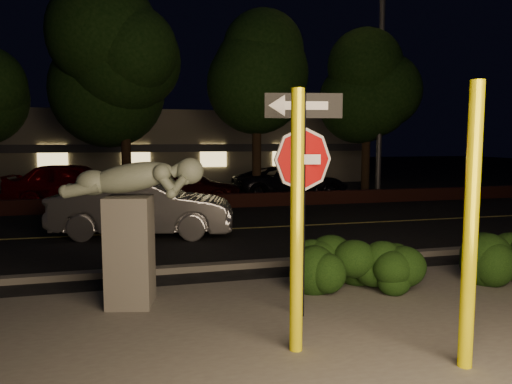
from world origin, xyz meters
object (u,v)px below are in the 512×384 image
Objects in this scene: yellow_pole_left at (297,223)px; signpost at (303,160)px; sculpture at (132,216)px; parked_car_red at (74,184)px; silver_sedan at (143,207)px; parked_car_darkred at (188,187)px; yellow_pole_right at (471,228)px; streetlight at (376,36)px; parked_car_dark at (291,182)px.

signpost is (0.45, 1.05, 0.68)m from yellow_pole_left.
sculpture is (-1.82, 2.14, -0.16)m from yellow_pole_left.
yellow_pole_left is 14.54m from parked_car_red.
silver_sedan is 1.07× the size of parked_car_darkred.
yellow_pole_left is 1.38× the size of sculpture.
yellow_pole_right is 15.87m from parked_car_red.
sculpture is 0.20× the size of streetlight.
parked_car_darkred is at bearing 91.30° from sculpture.
sculpture is 0.49× the size of silver_sedan.
parked_car_red is at bearing 109.83° from yellow_pole_right.
silver_sedan is at bearing 117.65° from signpost.
parked_car_red is (-11.87, 0.48, -5.81)m from streetlight.
signpost is (-1.20, 1.92, 0.66)m from yellow_pole_right.
parked_car_red is (-5.38, 14.91, -0.73)m from yellow_pole_right.
sculpture reaches higher than parked_car_red.
yellow_pole_right is at bearing 166.75° from parked_car_dark.
sculpture is at bearing -170.75° from silver_sedan.
parked_car_darkred is (1.93, 6.40, -0.13)m from silver_sedan.
streetlight is 6.89m from parked_car_dark.
streetlight is at bearing -83.56° from parked_car_red.
parked_car_red is (-3.73, 14.04, -0.71)m from yellow_pole_left.
parked_car_red is at bearing 110.84° from parked_car_darkred.
yellow_pole_right is 0.64× the size of parked_car_dark.
parked_car_dark reaches higher than parked_car_darkred.
parked_car_dark is (4.81, 14.45, -0.86)m from yellow_pole_left.
sculpture is at bearing 150.10° from parked_car_dark.
parked_car_red is 1.14× the size of parked_car_darkred.
silver_sedan is at bearing 100.93° from yellow_pole_left.
signpost is 1.40× the size of sculpture.
parked_car_red reaches higher than parked_car_dark.
yellow_pole_left is 0.64× the size of parked_car_dark.
parked_car_red is (-1.91, 11.90, -0.54)m from sculpture.
yellow_pole_left reaches higher than parked_car_dark.
parked_car_darkred is at bearing -81.61° from parked_car_red.
streetlight reaches higher than yellow_pole_left.
yellow_pole_right is 1.40× the size of sculpture.
parked_car_darkred is at bearing 94.07° from parked_car_dark.
streetlight is at bearing 69.76° from signpost.
parked_car_darkred is (-7.68, 0.45, -6.01)m from streetlight.
yellow_pole_left is 15.25m from parked_car_dark.
parked_car_dark is at bearing 83.33° from signpost.
yellow_pole_left is at bearing -37.43° from sculpture.
parked_car_red is at bearing 91.12° from parked_car_dark.
parked_car_red reaches higher than parked_car_darkred.
yellow_pole_left is 0.99× the size of signpost.
yellow_pole_right is (1.65, -0.87, 0.02)m from yellow_pole_left.
yellow_pole_right reaches higher than parked_car_dark.
yellow_pole_right is 16.62m from streetlight.
parked_car_darkred is 0.88× the size of parked_car_dark.
silver_sedan is at bearing -152.80° from streetlight.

